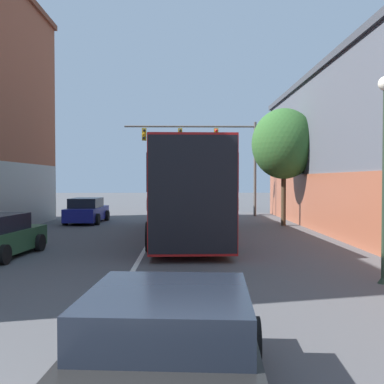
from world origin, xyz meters
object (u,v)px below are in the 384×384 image
object	(u,v)px
bus	(186,187)
traffic_signal_gantry	(210,146)
hatchback_foreground	(166,352)
parked_car_left_near	(87,211)
street_tree_near	(284,144)

from	to	relation	value
bus	traffic_signal_gantry	size ratio (longest dim) A/B	1.44
hatchback_foreground	bus	bearing A→B (deg)	2.90
parked_car_left_near	hatchback_foreground	bearing A→B (deg)	-163.92
bus	traffic_signal_gantry	bearing A→B (deg)	-10.12
hatchback_foreground	parked_car_left_near	xyz separation A→B (m)	(-5.25, 20.28, 0.08)
parked_car_left_near	traffic_signal_gantry	distance (m)	9.26
bus	hatchback_foreground	world-z (taller)	bus
hatchback_foreground	traffic_signal_gantry	bearing A→B (deg)	-0.37
parked_car_left_near	traffic_signal_gantry	xyz separation A→B (m)	(7.12, 4.38, 3.97)
hatchback_foreground	street_tree_near	xyz separation A→B (m)	(5.34, 18.56, 3.67)
bus	parked_car_left_near	bearing A→B (deg)	40.07
bus	traffic_signal_gantry	world-z (taller)	traffic_signal_gantry
bus	hatchback_foreground	distance (m)	14.14
bus	parked_car_left_near	size ratio (longest dim) A/B	3.00
hatchback_foreground	parked_car_left_near	distance (m)	20.94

